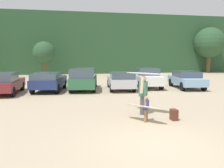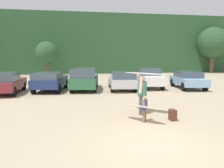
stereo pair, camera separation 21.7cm
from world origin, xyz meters
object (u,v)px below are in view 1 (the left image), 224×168
Objects in this scene: parked_car_white at (147,78)px; person_child at (146,107)px; parked_car_silver at (121,80)px; surfboard_cream at (144,107)px; parked_car_sky_blue at (187,79)px; surfboard_white at (146,74)px; person_adult at (143,93)px; parked_car_forest_green at (84,79)px; parked_car_navy at (49,81)px; backpack_dropped at (174,115)px; parked_car_maroon at (4,83)px.

person_child is at bearing 167.78° from parked_car_white.
surfboard_cream is at bearing 179.06° from parked_car_silver.
surfboard_white is at bearing 146.76° from parked_car_sky_blue.
parked_car_white is 2.52× the size of person_adult.
parked_car_white is 9.91m from person_child.
person_child is (-6.31, -8.27, -0.15)m from parked_car_sky_blue.
surfboard_cream is at bearing 38.92° from person_child.
parked_car_forest_green is 2.84× the size of surfboard_cream.
parked_car_sky_blue is at bearing -86.11° from parked_car_silver.
parked_car_navy is 5.39m from parked_car_silver.
parked_car_silver is at bearing 116.59° from parked_car_white.
parked_car_silver is at bearing -84.03° from parked_car_navy.
parked_car_forest_green is 10.40× the size of backpack_dropped.
person_adult reaches higher than backpack_dropped.
parked_car_forest_green is 2.85m from parked_car_silver.
parked_car_white is 9.71× the size of backpack_dropped.
parked_car_forest_green is at bearing -25.83° from surfboard_white.
parked_car_silver is 0.97× the size of parked_car_white.
person_adult is at bearing -70.87° from person_child.
parked_car_silver is 2.18× the size of surfboard_white.
backpack_dropped is (-5.10, -8.27, -0.52)m from parked_car_sky_blue.
parked_car_white is 3.13m from parked_car_sky_blue.
surfboard_cream is (-0.52, -1.26, -1.21)m from surfboard_white.
person_child is 1.81m from surfboard_white.
parked_car_silver is at bearing -85.55° from parked_car_maroon.
parked_car_silver reaches higher than surfboard_cream.
parked_car_white reaches higher than parked_car_sky_blue.
surfboard_white is at bearing -75.92° from person_child.
parked_car_forest_green reaches higher than parked_car_navy.
parked_car_maroon is 2.18× the size of surfboard_white.
parked_car_maroon is 2.99m from parked_car_navy.
parked_car_navy is 7.79m from parked_car_white.
parked_car_maroon is 10.84m from surfboard_cream.
parked_car_sky_blue is 2.50× the size of surfboard_cream.
parked_car_white reaches higher than parked_car_silver.
parked_car_white is at bearing 76.99° from backpack_dropped.
person_child is at bearing -136.27° from parked_car_maroon.
parked_car_silver is (8.27, 0.40, -0.04)m from parked_car_maroon.
parked_car_sky_blue is 10.49m from surfboard_cream.
person_adult is at bearing -138.78° from parked_car_navy.
parked_car_maroon reaches higher than person_child.
person_child is at bearing 179.79° from parked_car_silver.
person_adult is (2.14, -7.68, 0.11)m from parked_car_forest_green.
parked_car_silver is at bearing -49.04° from surfboard_cream.
surfboard_white reaches higher than parked_car_navy.
backpack_dropped is at bearing 174.62° from parked_car_white.
parked_car_silver is (2.82, -0.40, -0.13)m from parked_car_forest_green.
surfboard_white reaches higher than parked_car_maroon.
person_child is 0.12m from surfboard_cream.
surfboard_white reaches higher than surfboard_cream.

